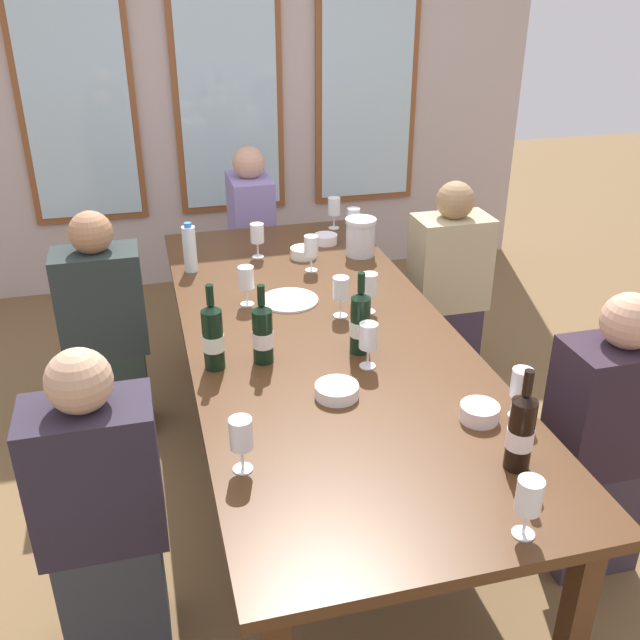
% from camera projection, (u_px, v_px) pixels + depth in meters
% --- Properties ---
extents(ground_plane, '(12.00, 12.00, 0.00)m').
position_uv_depth(ground_plane, '(321.00, 480.00, 3.19)').
color(ground_plane, brown).
extents(back_wall_with_windows, '(4.26, 0.10, 2.90)m').
position_uv_depth(back_wall_with_windows, '(226.00, 68.00, 4.66)').
color(back_wall_with_windows, '#BDAAA5').
rests_on(back_wall_with_windows, ground).
extents(dining_table, '(1.06, 2.64, 0.74)m').
position_uv_depth(dining_table, '(321.00, 346.00, 2.89)').
color(dining_table, '#492B16').
rests_on(dining_table, ground).
extents(white_plate_0, '(0.25, 0.25, 0.01)m').
position_uv_depth(white_plate_0, '(289.00, 300.00, 3.12)').
color(white_plate_0, white).
rests_on(white_plate_0, dining_table).
extents(metal_pitcher, '(0.16, 0.16, 0.19)m').
position_uv_depth(metal_pitcher, '(360.00, 237.00, 3.58)').
color(metal_pitcher, silver).
rests_on(metal_pitcher, dining_table).
extents(wine_bottle_0, '(0.08, 0.08, 0.33)m').
position_uv_depth(wine_bottle_0, '(213.00, 336.00, 2.56)').
color(wine_bottle_0, black).
rests_on(wine_bottle_0, dining_table).
extents(wine_bottle_1, '(0.08, 0.08, 0.32)m').
position_uv_depth(wine_bottle_1, '(360.00, 322.00, 2.67)').
color(wine_bottle_1, black).
rests_on(wine_bottle_1, dining_table).
extents(wine_bottle_2, '(0.08, 0.08, 0.32)m').
position_uv_depth(wine_bottle_2, '(521.00, 431.00, 2.04)').
color(wine_bottle_2, black).
rests_on(wine_bottle_2, dining_table).
extents(wine_bottle_3, '(0.08, 0.08, 0.31)m').
position_uv_depth(wine_bottle_3, '(263.00, 333.00, 2.60)').
color(wine_bottle_3, black).
rests_on(wine_bottle_3, dining_table).
extents(tasting_bowl_0, '(0.13, 0.13, 0.05)m').
position_uv_depth(tasting_bowl_0, '(303.00, 253.00, 3.58)').
color(tasting_bowl_0, white).
rests_on(tasting_bowl_0, dining_table).
extents(tasting_bowl_1, '(0.15, 0.15, 0.04)m').
position_uv_depth(tasting_bowl_1, '(337.00, 391.00, 2.43)').
color(tasting_bowl_1, white).
rests_on(tasting_bowl_1, dining_table).
extents(tasting_bowl_2, '(0.13, 0.13, 0.05)m').
position_uv_depth(tasting_bowl_2, '(479.00, 412.00, 2.30)').
color(tasting_bowl_2, white).
rests_on(tasting_bowl_2, dining_table).
extents(tasting_bowl_3, '(0.12, 0.12, 0.05)m').
position_uv_depth(tasting_bowl_3, '(326.00, 239.00, 3.76)').
color(tasting_bowl_3, white).
rests_on(tasting_bowl_3, dining_table).
extents(water_bottle, '(0.06, 0.06, 0.24)m').
position_uv_depth(water_bottle, '(190.00, 248.00, 3.38)').
color(water_bottle, white).
rests_on(water_bottle, dining_table).
extents(wine_glass_0, '(0.07, 0.07, 0.17)m').
position_uv_depth(wine_glass_0, '(353.00, 219.00, 3.77)').
color(wine_glass_0, white).
rests_on(wine_glass_0, dining_table).
extents(wine_glass_1, '(0.07, 0.07, 0.17)m').
position_uv_depth(wine_glass_1, '(246.00, 279.00, 3.04)').
color(wine_glass_1, white).
rests_on(wine_glass_1, dining_table).
extents(wine_glass_2, '(0.07, 0.07, 0.17)m').
position_uv_depth(wine_glass_2, '(369.00, 285.00, 2.98)').
color(wine_glass_2, white).
rests_on(wine_glass_2, dining_table).
extents(wine_glass_3, '(0.07, 0.07, 0.17)m').
position_uv_depth(wine_glass_3, '(334.00, 208.00, 3.93)').
color(wine_glass_3, white).
rests_on(wine_glass_3, dining_table).
extents(wine_glass_4, '(0.07, 0.07, 0.17)m').
position_uv_depth(wine_glass_4, '(521.00, 385.00, 2.28)').
color(wine_glass_4, white).
rests_on(wine_glass_4, dining_table).
extents(wine_glass_5, '(0.07, 0.07, 0.17)m').
position_uv_depth(wine_glass_5, '(241.00, 436.00, 2.03)').
color(wine_glass_5, white).
rests_on(wine_glass_5, dining_table).
extents(wine_glass_6, '(0.07, 0.07, 0.17)m').
position_uv_depth(wine_glass_6, '(341.00, 290.00, 2.94)').
color(wine_glass_6, white).
rests_on(wine_glass_6, dining_table).
extents(wine_glass_7, '(0.07, 0.07, 0.17)m').
position_uv_depth(wine_glass_7, '(311.00, 247.00, 3.38)').
color(wine_glass_7, white).
rests_on(wine_glass_7, dining_table).
extents(wine_glass_8, '(0.07, 0.07, 0.17)m').
position_uv_depth(wine_glass_8, '(529.00, 498.00, 1.80)').
color(wine_glass_8, white).
rests_on(wine_glass_8, dining_table).
extents(wine_glass_9, '(0.07, 0.07, 0.17)m').
position_uv_depth(wine_glass_9, '(368.00, 338.00, 2.57)').
color(wine_glass_9, white).
rests_on(wine_glass_9, dining_table).
extents(wine_glass_10, '(0.07, 0.07, 0.17)m').
position_uv_depth(wine_glass_10, '(257.00, 234.00, 3.54)').
color(wine_glass_10, white).
rests_on(wine_glass_10, dining_table).
extents(seated_person_0, '(0.38, 0.24, 1.11)m').
position_uv_depth(seated_person_0, '(106.00, 333.00, 3.32)').
color(seated_person_0, '#27342E').
rests_on(seated_person_0, ground).
extents(seated_person_1, '(0.38, 0.24, 1.11)m').
position_uv_depth(seated_person_1, '(447.00, 291.00, 3.74)').
color(seated_person_1, '#35293B').
rests_on(seated_person_1, ground).
extents(seated_person_2, '(0.38, 0.24, 1.11)m').
position_uv_depth(seated_person_2, '(103.00, 517.00, 2.22)').
color(seated_person_2, '#35373E').
rests_on(seated_person_2, ground).
extents(seated_person_3, '(0.38, 0.24, 1.11)m').
position_uv_depth(seated_person_3, '(603.00, 444.00, 2.55)').
color(seated_person_3, '#362B37').
rests_on(seated_person_3, ground).
extents(seated_person_4, '(0.24, 0.38, 1.11)m').
position_uv_depth(seated_person_4, '(252.00, 242.00, 4.40)').
color(seated_person_4, '#25262B').
rests_on(seated_person_4, ground).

